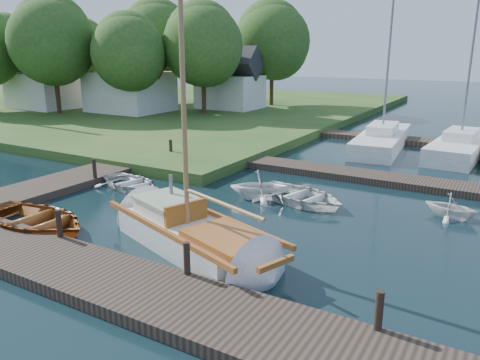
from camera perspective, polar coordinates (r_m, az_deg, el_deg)
The scene contains 28 objects.
ground at distance 16.11m, azimuth -0.00°, elevation -4.11°, with size 160.00×160.00×0.00m, color black.
near_dock at distance 11.72m, azimuth -15.44°, elevation -11.82°, with size 18.00×2.20×0.30m, color black.
left_dock at distance 22.40m, azimuth -15.19°, elevation 1.40°, with size 2.20×18.00×0.30m, color black.
far_dock at distance 21.05m, azimuth 13.82°, elevation 0.60°, with size 14.00×1.60×0.30m, color black.
shore at distance 50.32m, azimuth -15.06°, elevation 9.15°, with size 50.00×40.00×0.50m, color #234B1C.
mooring_post_1 at distance 14.22m, azimuth -21.21°, elevation -4.95°, with size 0.16×0.16×0.80m, color black.
mooring_post_2 at distance 11.23m, azimuth -6.50°, elevation -9.45°, with size 0.16×0.16×0.80m, color black.
mooring_post_3 at distance 9.50m, azimuth 16.59°, elevation -15.00°, with size 0.16×0.16×0.80m, color black.
mooring_post_4 at distance 20.24m, azimuth -17.33°, elevation 1.35°, with size 0.16×0.16×0.80m, color black.
mooring_post_5 at distance 23.77m, azimuth -8.44°, elevation 3.94°, with size 0.16×0.16×0.80m, color black.
sailboat at distance 13.28m, azimuth -5.50°, elevation -7.01°, with size 7.40×4.22×9.83m.
dinghy at distance 15.96m, azimuth -23.90°, elevation -4.04°, with size 3.02×4.22×0.88m, color #905D1C.
tender_a at distance 19.40m, azimuth -13.19°, elevation -0.09°, with size 2.26×3.17×0.66m, color silver.
tender_b at distance 17.57m, azimuth 2.56°, elevation -0.40°, with size 1.96×2.27×1.20m, color silver.
tender_c at distance 17.28m, azimuth 7.33°, elevation -1.55°, with size 2.61×3.65×0.76m, color silver.
tender_d at distance 17.14m, azimuth 24.46°, elevation -2.68°, with size 1.54×1.79×0.94m, color silver.
marina_boat_1 at distance 27.88m, azimuth 16.92°, elevation 4.85°, with size 2.97×8.55×10.15m.
marina_boat_2 at distance 27.35m, azimuth 25.24°, elevation 3.85°, with size 2.70×7.70×10.37m.
house_a at distance 40.24m, azimuth -13.31°, elevation 11.67°, with size 6.30×5.00×6.29m.
house_b at distance 44.89m, azimuth -22.67°, elevation 11.02°, with size 5.77×4.50×5.79m.
house_c at distance 41.34m, azimuth -1.21°, elevation 11.63°, with size 5.25×4.00×5.28m.
tree_1 at distance 40.46m, azimuth -21.87°, elevation 15.45°, with size 6.70×6.70×9.20m.
tree_2 at distance 37.37m, azimuth -13.36°, elevation 14.91°, with size 5.83×5.75×7.82m.
tree_3 at distance 37.94m, azimuth -4.51°, elevation 16.12°, with size 6.41×6.38×8.74m.
tree_4 at distance 46.01m, azimuth -10.08°, elevation 16.53°, with size 7.01×7.01×9.66m.
tree_5 at distance 50.19m, azimuth -18.78°, elevation 14.78°, with size 6.00×5.94×8.10m.
tree_6 at distance 52.52m, azimuth -26.63°, elevation 14.24°, with size 6.24×6.20×8.46m.
tree_7 at distance 43.81m, azimuth 4.00°, elevation 16.56°, with size 6.83×6.83×9.38m.
Camera 1 is at (7.72, -13.06, 5.43)m, focal length 35.00 mm.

